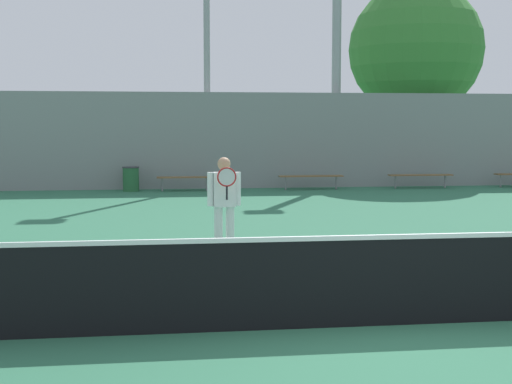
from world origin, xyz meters
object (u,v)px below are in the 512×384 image
Objects in this scene: tennis_net at (385,279)px; bench_courtside_near at (185,178)px; bench_courtside_far at (421,176)px; bench_adjacent_court at (311,177)px; light_pole_near_left at (337,45)px; light_pole_far_right at (207,6)px; tree_green_tall at (416,50)px; trash_bin at (131,179)px; tennis_player at (224,201)px.

tennis_net is 16.09m from bench_courtside_near.
bench_courtside_far is 1.02× the size of bench_adjacent_court.
bench_courtside_near is 0.20× the size of light_pole_near_left.
tennis_net is at bearing -99.08° from bench_adjacent_court.
bench_courtside_near is (-1.65, 16.00, -0.08)m from tennis_net.
light_pole_near_left is at bearing 51.65° from bench_adjacent_court.
light_pole_far_right is at bearing 153.75° from bench_adjacent_court.
light_pole_far_right is (-7.16, 1.65, 5.79)m from bench_courtside_far.
bench_courtside_far is 0.25× the size of light_pole_near_left.
bench_courtside_near is 10.66m from tree_green_tall.
light_pole_far_right is 1.35× the size of tree_green_tall.
bench_adjacent_court is 2.69× the size of trash_bin.
trash_bin is (-5.94, 0.11, -0.03)m from bench_adjacent_court.
tennis_player is 0.74× the size of bench_courtside_far.
tennis_net reaches higher than bench_adjacent_court.
light_pole_near_left reaches higher than tennis_player.
bench_courtside_near and bench_adjacent_court have the same top height.
bench_adjacent_court is 5.94m from trash_bin.
tennis_net reaches higher than bench_courtside_far.
bench_adjacent_court is 6.89m from light_pole_far_right.
bench_courtside_near is at bearing 87.47° from tennis_player.
trash_bin is at bearing 179.38° from bench_courtside_far.
bench_adjacent_court is at bearing -26.25° from light_pole_far_right.
bench_courtside_near is at bearing -117.41° from light_pole_far_right.
tennis_player is at bearing -92.44° from light_pole_far_right.
tennis_net is 17.22m from bench_courtside_far.
light_pole_far_right is (-3.35, 1.65, 5.79)m from bench_adjacent_court.
trash_bin is at bearing 101.86° from tennis_net.
tennis_net is 21.25m from tree_green_tall.
light_pole_far_right is at bearing -167.73° from tree_green_tall.
bench_courtside_far is 2.74× the size of trash_bin.
light_pole_near_left is (1.20, 1.51, 4.50)m from bench_adjacent_court.
tree_green_tall is at bearing 28.01° from light_pole_near_left.
trash_bin is at bearing 176.52° from bench_courtside_near.
light_pole_near_left is (5.41, 1.51, 4.51)m from bench_courtside_near.
bench_courtside_near is 8.01m from bench_courtside_far.
tennis_player reaches higher than trash_bin.
tennis_net reaches higher than trash_bin.
bench_courtside_near is 7.20m from light_pole_near_left.
tennis_net reaches higher than bench_courtside_near.
tree_green_tall reaches higher than tennis_player.
light_pole_near_left is 1.16× the size of tree_green_tall.
tennis_net is at bearing -110.71° from tree_green_tall.
tennis_player is 14.42m from light_pole_far_right.
bench_courtside_far is (6.36, 16.00, -0.07)m from tennis_net.
tennis_player is 11.77m from bench_courtside_near.
trash_bin is (-1.73, 0.11, -0.02)m from bench_courtside_near.
bench_courtside_near is 4.21m from bench_adjacent_court.
light_pole_far_right is at bearing 166.99° from bench_courtside_far.
light_pole_far_right is (-4.55, 0.14, 1.28)m from light_pole_near_left.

